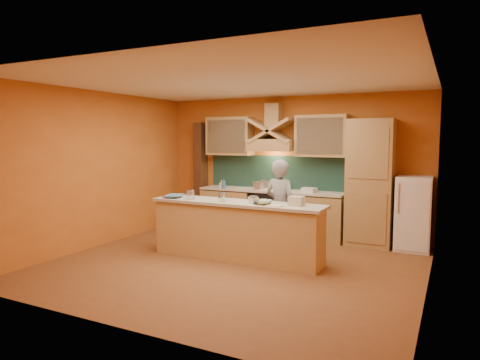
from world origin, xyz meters
The scene contains 36 objects.
floor centered at (0.00, 0.00, 0.00)m, with size 5.50×5.00×0.01m, color brown.
ceiling centered at (0.00, 0.00, 2.80)m, with size 5.50×5.00×0.01m, color white.
wall_back centered at (0.00, 2.50, 1.40)m, with size 5.50×0.02×2.80m, color #C66A26.
wall_front centered at (0.00, -2.50, 1.40)m, with size 5.50×0.02×2.80m, color #C66A26.
wall_left centered at (-2.75, 0.00, 1.40)m, with size 0.02×5.00×2.80m, color #C66A26.
wall_right centered at (2.75, 0.00, 1.40)m, with size 0.02×5.00×2.80m, color #C66A26.
base_cabinet_left centered at (-1.25, 2.20, 0.43)m, with size 1.10×0.60×0.86m, color tan.
base_cabinet_right centered at (0.65, 2.20, 0.43)m, with size 1.10×0.60×0.86m, color tan.
counter_top centered at (-0.30, 2.20, 0.90)m, with size 3.00×0.62×0.04m, color beige.
stove centered at (-0.30, 2.20, 0.45)m, with size 0.60×0.58×0.90m, color black.
backsplash centered at (-0.30, 2.48, 1.25)m, with size 3.00×0.03×0.70m, color #16322C.
range_hood centered at (-0.30, 2.25, 1.82)m, with size 0.92×0.50×0.24m, color tan.
hood_chimney centered at (-0.30, 2.35, 2.40)m, with size 0.30×0.30×0.50m, color tan.
upper_cabinet_left centered at (-1.30, 2.33, 2.00)m, with size 1.00×0.35×0.80m, color tan.
upper_cabinet_right centered at (0.70, 2.33, 2.00)m, with size 1.00×0.35×0.80m, color tan.
pantry_column centered at (1.65, 2.20, 1.15)m, with size 0.80×0.60×2.30m, color tan.
fridge centered at (2.40, 2.20, 0.65)m, with size 0.58×0.60×1.30m, color white.
trim_column_left centered at (-2.05, 2.35, 1.15)m, with size 0.20×0.30×2.30m, color #472816.
island_body centered at (-0.10, 0.30, 0.44)m, with size 2.80×0.55×0.88m, color tan.
island_top centered at (-0.10, 0.30, 0.92)m, with size 2.90×0.62×0.05m, color beige.
person centered at (0.46, 0.79, 0.81)m, with size 0.59×0.39×1.61m, color gray.
pot_large centered at (-0.53, 2.09, 0.99)m, with size 0.22×0.22×0.17m, color silver.
pot_small centered at (-0.08, 2.38, 0.97)m, with size 0.22×0.22×0.14m, color silver.
soap_bottle_a centered at (-1.31, 1.97, 1.01)m, with size 0.08×0.08×0.17m, color silver.
soap_bottle_b centered at (-1.24, 1.95, 1.03)m, with size 0.08×0.08×0.21m, color #376198.
bowl_back centered at (0.55, 2.23, 0.95)m, with size 0.22×0.22×0.07m, color white.
dish_rack centered at (0.52, 2.14, 0.96)m, with size 0.25×0.20×0.09m, color silver.
book_lower centered at (-1.48, 0.25, 0.96)m, with size 0.22×0.29×0.03m, color #B74641.
book_upper centered at (-1.39, 0.19, 0.98)m, with size 0.26×0.35×0.03m, color teal.
jar_large centered at (-0.92, 0.21, 1.02)m, with size 0.13×0.13×0.15m, color white.
jar_small centered at (-0.31, 0.17, 1.02)m, with size 0.12×0.12×0.15m, color white.
kitchen_scale centered at (0.23, 0.22, 1.00)m, with size 0.12×0.12×0.10m, color silver.
mixing_bowl centered at (0.41, 0.21, 0.98)m, with size 0.28×0.28×0.07m, color white.
cloth centered at (0.62, 0.13, 0.95)m, with size 0.22×0.16×0.01m, color beige.
grocery_bag_a centered at (0.89, 0.34, 1.01)m, with size 0.21×0.17×0.14m, color beige.
grocery_bag_b centered at (0.83, 0.42, 0.99)m, with size 0.16×0.13×0.10m, color beige.
Camera 1 is at (3.00, -5.74, 1.96)m, focal length 32.00 mm.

